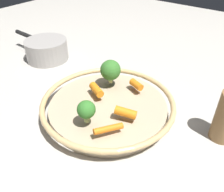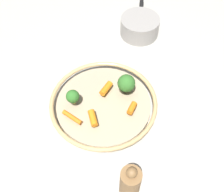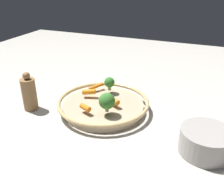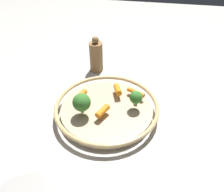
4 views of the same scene
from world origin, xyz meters
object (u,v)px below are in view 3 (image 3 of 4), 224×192
(baby_carrot_left, at_px, (85,108))
(broccoli_floret_edge, at_px, (107,101))
(pepper_mill, at_px, (29,93))
(serving_bowl, at_px, (103,105))
(baby_carrot_near_rim, at_px, (96,86))
(baby_carrot_center, at_px, (89,92))
(baby_carrot_right, at_px, (113,100))
(broccoli_floret_mid, at_px, (109,83))
(saucepan, at_px, (206,142))

(baby_carrot_left, height_order, broccoli_floret_edge, broccoli_floret_edge)
(broccoli_floret_edge, distance_m, pepper_mill, 0.32)
(serving_bowl, bearing_deg, baby_carrot_near_rim, 38.84)
(serving_bowl, distance_m, baby_carrot_center, 0.08)
(baby_carrot_right, distance_m, broccoli_floret_edge, 0.07)
(pepper_mill, bearing_deg, baby_carrot_right, -74.15)
(broccoli_floret_mid, xyz_separation_m, saucepan, (-0.21, -0.40, -0.04))
(broccoli_floret_mid, height_order, saucepan, broccoli_floret_mid)
(baby_carrot_near_rim, bearing_deg, baby_carrot_right, -129.48)
(baby_carrot_right, bearing_deg, saucepan, -107.59)
(broccoli_floret_mid, bearing_deg, baby_carrot_center, 138.88)
(serving_bowl, distance_m, broccoli_floret_mid, 0.11)
(serving_bowl, bearing_deg, baby_carrot_right, -96.79)
(baby_carrot_right, relative_size, broccoli_floret_mid, 0.95)
(baby_carrot_center, distance_m, baby_carrot_left, 0.13)
(baby_carrot_left, distance_m, saucepan, 0.41)
(baby_carrot_left, bearing_deg, baby_carrot_center, 21.26)
(baby_carrot_right, xyz_separation_m, broccoli_floret_mid, (0.10, 0.06, 0.02))
(baby_carrot_center, relative_size, baby_carrot_left, 1.24)
(baby_carrot_center, height_order, broccoli_floret_mid, broccoli_floret_mid)
(baby_carrot_near_rim, distance_m, pepper_mill, 0.27)
(baby_carrot_near_rim, height_order, saucepan, saucepan)
(serving_bowl, bearing_deg, baby_carrot_center, 70.74)
(saucepan, bearing_deg, pepper_mill, 88.33)
(baby_carrot_center, height_order, baby_carrot_left, baby_carrot_center)
(serving_bowl, relative_size, pepper_mill, 2.28)
(serving_bowl, distance_m, baby_carrot_right, 0.05)
(baby_carrot_near_rim, bearing_deg, broccoli_floret_edge, -143.53)
(saucepan, bearing_deg, broccoli_floret_mid, 62.40)
(saucepan, bearing_deg, broccoli_floret_edge, 82.85)
(baby_carrot_center, distance_m, saucepan, 0.48)
(baby_carrot_left, xyz_separation_m, baby_carrot_near_rim, (0.18, 0.04, -0.00))
(broccoli_floret_edge, bearing_deg, saucepan, -97.15)
(serving_bowl, xyz_separation_m, broccoli_floret_edge, (-0.07, -0.05, 0.06))
(serving_bowl, bearing_deg, pepper_mill, 109.22)
(saucepan, bearing_deg, baby_carrot_left, 87.13)
(baby_carrot_center, distance_m, broccoli_floret_mid, 0.09)
(baby_carrot_center, height_order, baby_carrot_near_rim, baby_carrot_center)
(broccoli_floret_mid, height_order, pepper_mill, pepper_mill)
(baby_carrot_right, bearing_deg, broccoli_floret_edge, -177.41)
(broccoli_floret_mid, bearing_deg, saucepan, -117.60)
(baby_carrot_center, xyz_separation_m, baby_carrot_right, (-0.03, -0.12, -0.00))
(baby_carrot_near_rim, xyz_separation_m, pepper_mill, (-0.18, 0.20, 0.01))
(baby_carrot_center, distance_m, pepper_mill, 0.23)
(baby_carrot_right, bearing_deg, baby_carrot_near_rim, 50.52)
(broccoli_floret_edge, bearing_deg, baby_carrot_near_rim, 36.47)
(baby_carrot_left, bearing_deg, baby_carrot_right, -39.17)
(broccoli_floret_edge, relative_size, pepper_mill, 0.45)
(baby_carrot_center, bearing_deg, serving_bowl, -109.26)
(baby_carrot_left, xyz_separation_m, pepper_mill, (-0.00, 0.24, 0.01))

